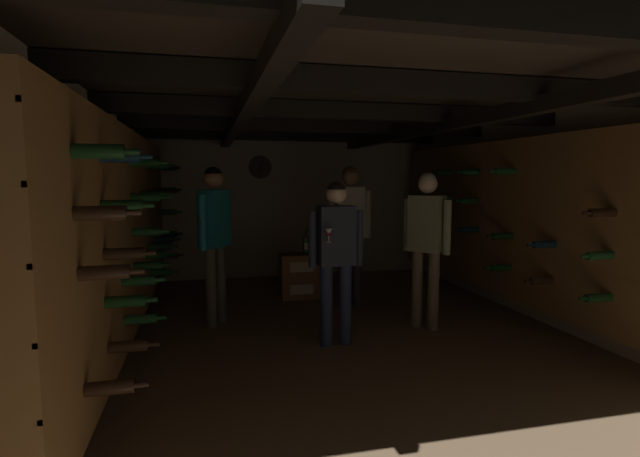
{
  "coord_description": "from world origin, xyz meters",
  "views": [
    {
      "loc": [
        -1.36,
        -4.51,
        1.62
      ],
      "look_at": [
        -0.21,
        0.23,
        1.1
      ],
      "focal_mm": 26.77,
      "sensor_mm": 36.0,
      "label": 1
    }
  ],
  "objects_px": {
    "person_host_center": "(336,248)",
    "person_guest_mid_right": "(426,235)",
    "display_bottle": "(306,243)",
    "person_guest_far_left": "(215,229)",
    "person_guest_rear_center": "(350,222)",
    "wine_crate_stack": "(299,276)"
  },
  "relations": [
    {
      "from": "person_host_center",
      "to": "person_guest_mid_right",
      "type": "xyz_separation_m",
      "value": [
        1.08,
        0.29,
        0.07
      ]
    },
    {
      "from": "display_bottle",
      "to": "person_guest_far_left",
      "type": "distance_m",
      "value": 1.58
    },
    {
      "from": "display_bottle",
      "to": "person_guest_mid_right",
      "type": "bearing_deg",
      "value": -58.88
    },
    {
      "from": "display_bottle",
      "to": "person_guest_rear_center",
      "type": "bearing_deg",
      "value": -51.57
    },
    {
      "from": "wine_crate_stack",
      "to": "person_guest_rear_center",
      "type": "relative_size",
      "value": 0.34
    },
    {
      "from": "person_guest_mid_right",
      "to": "person_guest_far_left",
      "type": "xyz_separation_m",
      "value": [
        -2.19,
        0.65,
        0.05
      ]
    },
    {
      "from": "person_guest_far_left",
      "to": "person_guest_rear_center",
      "type": "distance_m",
      "value": 1.71
    },
    {
      "from": "wine_crate_stack",
      "to": "person_guest_mid_right",
      "type": "bearing_deg",
      "value": -56.33
    },
    {
      "from": "display_bottle",
      "to": "person_host_center",
      "type": "xyz_separation_m",
      "value": [
        -0.11,
        -1.9,
        0.21
      ]
    },
    {
      "from": "wine_crate_stack",
      "to": "person_guest_far_left",
      "type": "relative_size",
      "value": 0.35
    },
    {
      "from": "person_host_center",
      "to": "wine_crate_stack",
      "type": "bearing_deg",
      "value": 89.62
    },
    {
      "from": "wine_crate_stack",
      "to": "person_guest_rear_center",
      "type": "xyz_separation_m",
      "value": [
        0.54,
        -0.55,
        0.77
      ]
    },
    {
      "from": "wine_crate_stack",
      "to": "person_guest_mid_right",
      "type": "xyz_separation_m",
      "value": [
        1.07,
        -1.6,
        0.71
      ]
    },
    {
      "from": "person_guest_far_left",
      "to": "person_guest_rear_center",
      "type": "xyz_separation_m",
      "value": [
        1.66,
        0.4,
        0.01
      ]
    },
    {
      "from": "person_host_center",
      "to": "person_guest_rear_center",
      "type": "xyz_separation_m",
      "value": [
        0.55,
        1.34,
        0.13
      ]
    },
    {
      "from": "wine_crate_stack",
      "to": "display_bottle",
      "type": "relative_size",
      "value": 1.71
    },
    {
      "from": "display_bottle",
      "to": "person_guest_far_left",
      "type": "bearing_deg",
      "value": -141.8
    },
    {
      "from": "person_host_center",
      "to": "person_guest_far_left",
      "type": "distance_m",
      "value": 1.46
    },
    {
      "from": "wine_crate_stack",
      "to": "person_host_center",
      "type": "xyz_separation_m",
      "value": [
        -0.01,
        -1.89,
        0.65
      ]
    },
    {
      "from": "wine_crate_stack",
      "to": "display_bottle",
      "type": "bearing_deg",
      "value": 6.54
    },
    {
      "from": "person_guest_rear_center",
      "to": "person_guest_far_left",
      "type": "bearing_deg",
      "value": -166.54
    },
    {
      "from": "display_bottle",
      "to": "person_guest_mid_right",
      "type": "height_order",
      "value": "person_guest_mid_right"
    }
  ]
}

